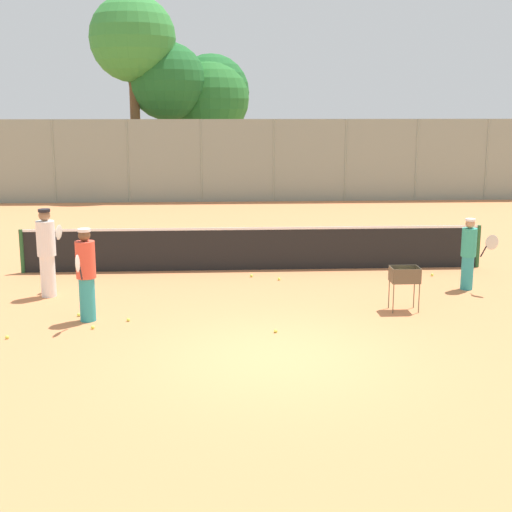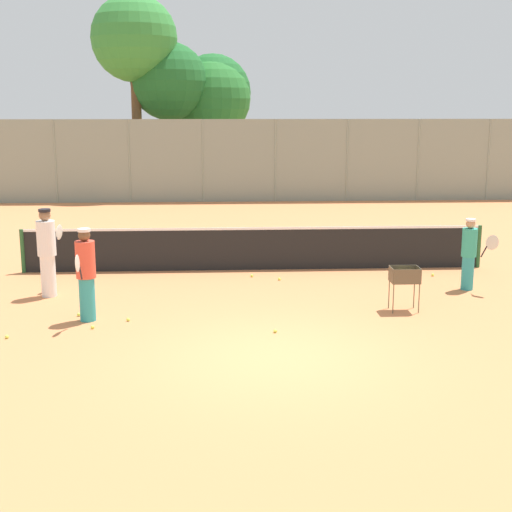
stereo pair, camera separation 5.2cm
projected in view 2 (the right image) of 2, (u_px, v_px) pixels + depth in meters
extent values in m
plane|color=#D37F4C|center=(274.00, 357.00, 11.57)|extent=(80.00, 80.00, 0.00)
cylinder|color=#26592D|center=(23.00, 251.00, 17.30)|extent=(0.10, 0.10, 1.07)
cylinder|color=#26592D|center=(479.00, 246.00, 17.88)|extent=(0.10, 0.10, 1.07)
cube|color=black|center=(254.00, 250.00, 17.59)|extent=(11.29, 0.01, 1.01)
cube|color=white|center=(254.00, 229.00, 17.48)|extent=(11.29, 0.02, 0.06)
cylinder|color=gray|center=(55.00, 162.00, 29.60)|extent=(0.08, 0.08, 3.46)
cylinder|color=gray|center=(129.00, 161.00, 29.76)|extent=(0.08, 0.08, 3.46)
cylinder|color=gray|center=(203.00, 161.00, 29.91)|extent=(0.08, 0.08, 3.46)
cylinder|color=gray|center=(275.00, 161.00, 30.07)|extent=(0.08, 0.08, 3.46)
cylinder|color=gray|center=(347.00, 160.00, 30.22)|extent=(0.08, 0.08, 3.46)
cylinder|color=gray|center=(418.00, 160.00, 30.38)|extent=(0.08, 0.08, 3.46)
cylinder|color=gray|center=(488.00, 160.00, 30.54)|extent=(0.08, 0.08, 3.46)
cube|color=gray|center=(239.00, 161.00, 29.99)|extent=(27.51, 0.01, 3.46)
cylinder|color=brown|center=(213.00, 157.00, 33.95)|extent=(0.55, 0.55, 3.24)
sphere|color=#28722D|center=(212.00, 99.00, 33.39)|extent=(3.63, 3.63, 3.63)
cylinder|color=brown|center=(170.00, 150.00, 32.64)|extent=(0.28, 0.28, 4.04)
sphere|color=#1E6028|center=(169.00, 81.00, 32.00)|extent=(3.48, 3.48, 3.48)
cylinder|color=brown|center=(137.00, 131.00, 31.85)|extent=(0.44, 0.44, 5.75)
sphere|color=#338438|center=(134.00, 38.00, 31.02)|extent=(3.77, 3.77, 3.77)
cylinder|color=brown|center=(214.00, 153.00, 34.32)|extent=(0.51, 0.51, 3.55)
sphere|color=#1E6028|center=(213.00, 92.00, 33.74)|extent=(3.58, 3.58, 3.58)
cylinder|color=white|center=(48.00, 276.00, 15.15)|extent=(0.32, 0.32, 0.89)
cylinder|color=white|center=(46.00, 238.00, 14.99)|extent=(0.39, 0.39, 0.74)
sphere|color=#8C6647|center=(45.00, 215.00, 14.88)|extent=(0.24, 0.24, 0.24)
cylinder|color=black|center=(44.00, 210.00, 14.86)|extent=(0.25, 0.25, 0.06)
cylinder|color=black|center=(55.00, 244.00, 15.38)|extent=(0.07, 0.15, 0.27)
ellipsoid|color=silver|center=(59.00, 232.00, 15.51)|extent=(0.14, 0.39, 0.43)
cylinder|color=teal|center=(87.00, 299.00, 13.43)|extent=(0.30, 0.30, 0.84)
cylinder|color=#E54C38|center=(85.00, 260.00, 13.27)|extent=(0.37, 0.37, 0.70)
sphere|color=brown|center=(84.00, 235.00, 13.18)|extent=(0.23, 0.23, 0.23)
cylinder|color=white|center=(84.00, 230.00, 13.16)|extent=(0.24, 0.24, 0.06)
cylinder|color=black|center=(81.00, 273.00, 12.95)|extent=(0.04, 0.15, 0.27)
ellipsoid|color=silver|center=(77.00, 263.00, 12.73)|extent=(0.06, 0.40, 0.43)
cylinder|color=teal|center=(468.00, 273.00, 15.72)|extent=(0.27, 0.27, 0.75)
cylinder|color=teal|center=(469.00, 242.00, 15.58)|extent=(0.33, 0.33, 0.62)
sphere|color=tan|center=(471.00, 224.00, 15.50)|extent=(0.20, 0.20, 0.20)
cylinder|color=white|center=(471.00, 220.00, 15.48)|extent=(0.21, 0.21, 0.05)
cylinder|color=black|center=(484.00, 252.00, 15.39)|extent=(0.12, 0.12, 0.27)
ellipsoid|color=silver|center=(492.00, 243.00, 15.23)|extent=(0.30, 0.30, 0.43)
cylinder|color=brown|center=(393.00, 299.00, 13.91)|extent=(0.02, 0.02, 0.59)
cylinder|color=brown|center=(419.00, 299.00, 13.94)|extent=(0.02, 0.02, 0.59)
cylinder|color=brown|center=(389.00, 294.00, 14.26)|extent=(0.02, 0.02, 0.59)
cylinder|color=brown|center=(414.00, 294.00, 14.29)|extent=(0.02, 0.02, 0.59)
cube|color=brown|center=(404.00, 282.00, 14.04)|extent=(0.55, 0.40, 0.01)
cube|color=brown|center=(407.00, 277.00, 13.81)|extent=(0.55, 0.01, 0.30)
cube|color=brown|center=(402.00, 272.00, 14.21)|extent=(0.55, 0.01, 0.30)
cube|color=brown|center=(391.00, 275.00, 14.00)|extent=(0.01, 0.40, 0.30)
cube|color=brown|center=(419.00, 274.00, 14.02)|extent=(0.01, 0.40, 0.30)
sphere|color=#D1E54C|center=(415.00, 278.00, 13.99)|extent=(0.07, 0.07, 0.07)
sphere|color=#D1E54C|center=(408.00, 278.00, 13.94)|extent=(0.07, 0.07, 0.07)
sphere|color=#D1E54C|center=(404.00, 279.00, 14.07)|extent=(0.07, 0.07, 0.07)
sphere|color=#D1E54C|center=(408.00, 280.00, 14.04)|extent=(0.07, 0.07, 0.07)
sphere|color=#D1E54C|center=(412.00, 277.00, 14.01)|extent=(0.07, 0.07, 0.07)
sphere|color=#D1E54C|center=(401.00, 278.00, 14.16)|extent=(0.07, 0.07, 0.07)
sphere|color=#D1E54C|center=(412.00, 278.00, 13.93)|extent=(0.07, 0.07, 0.07)
sphere|color=#D1E54C|center=(408.00, 278.00, 13.95)|extent=(0.07, 0.07, 0.07)
sphere|color=#D1E54C|center=(399.00, 276.00, 14.13)|extent=(0.07, 0.07, 0.07)
sphere|color=#D1E54C|center=(395.00, 276.00, 14.15)|extent=(0.07, 0.07, 0.07)
sphere|color=#D1E54C|center=(408.00, 280.00, 14.05)|extent=(0.07, 0.07, 0.07)
sphere|color=#D1E54C|center=(403.00, 277.00, 14.03)|extent=(0.07, 0.07, 0.07)
sphere|color=#D1E54C|center=(409.00, 280.00, 14.04)|extent=(0.07, 0.07, 0.07)
sphere|color=#D1E54C|center=(408.00, 281.00, 13.96)|extent=(0.07, 0.07, 0.07)
sphere|color=#D1E54C|center=(252.00, 276.00, 16.93)|extent=(0.07, 0.07, 0.07)
sphere|color=#D1E54C|center=(128.00, 320.00, 13.46)|extent=(0.07, 0.07, 0.07)
sphere|color=#D1E54C|center=(279.00, 279.00, 16.62)|extent=(0.07, 0.07, 0.07)
sphere|color=#D1E54C|center=(433.00, 275.00, 17.02)|extent=(0.07, 0.07, 0.07)
sphere|color=#D1E54C|center=(275.00, 331.00, 12.77)|extent=(0.07, 0.07, 0.07)
sphere|color=#D1E54C|center=(93.00, 327.00, 13.00)|extent=(0.07, 0.07, 0.07)
sphere|color=#D1E54C|center=(79.00, 315.00, 13.78)|extent=(0.07, 0.07, 0.07)
sphere|color=#D1E54C|center=(7.00, 337.00, 12.45)|extent=(0.07, 0.07, 0.07)
cube|color=#B2B7BC|center=(196.00, 183.00, 33.42)|extent=(4.20, 1.70, 0.90)
cube|color=#33383D|center=(192.00, 166.00, 33.24)|extent=(2.20, 1.50, 0.70)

